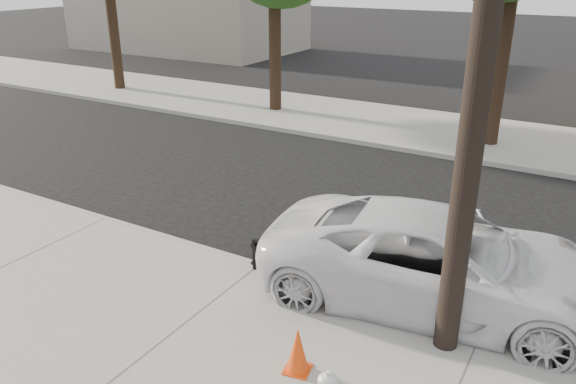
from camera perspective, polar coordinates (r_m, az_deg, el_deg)
The scene contains 8 objects.
ground at distance 12.09m, azimuth 2.60°, elevation -3.71°, with size 120.00×120.00×0.00m, color black.
near_sidewalk at distance 9.00m, azimuth -10.73°, elevation -13.60°, with size 90.00×4.40×0.15m, color gray.
far_sidewalk at distance 19.54m, azimuth 14.46°, elevation 6.05°, with size 90.00×5.00×0.15m, color gray.
curb_near at distance 10.46m, azimuth -2.85°, elevation -7.68°, with size 90.00×0.12×0.16m, color #9E9B93.
building_far at distance 38.90m, azimuth -10.23°, elevation 17.80°, with size 14.00×8.00×5.00m, color gray.
utility_pole at distance 7.12m, azimuth 19.55°, elevation 16.29°, with size 1.40×0.34×9.00m.
police_cruiser at distance 9.51m, azimuth 15.11°, elevation -6.75°, with size 2.65×5.75×1.60m, color white.
traffic_cone at distance 7.81m, azimuth 1.00°, elevation -15.76°, with size 0.40×0.40×0.68m.
Camera 1 is at (5.03, -9.65, 5.29)m, focal length 35.00 mm.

